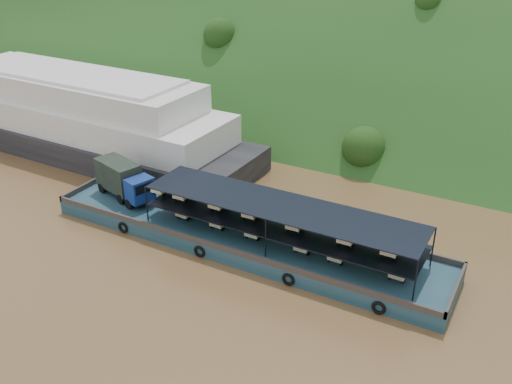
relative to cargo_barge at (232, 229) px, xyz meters
The scene contains 4 objects.
ground 2.69m from the cargo_barge, 11.43° to the left, with size 160.00×160.00×0.00m, color brown.
hillside 36.58m from the cargo_barge, 86.26° to the left, with size 140.00×28.00×28.00m, color #193B15.
cargo_barge is the anchor object (origin of this frame).
passenger_ferry 28.24m from the cargo_barge, 160.46° to the left, with size 45.11×11.97×9.10m.
Camera 1 is at (19.59, -36.06, 25.47)m, focal length 40.00 mm.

